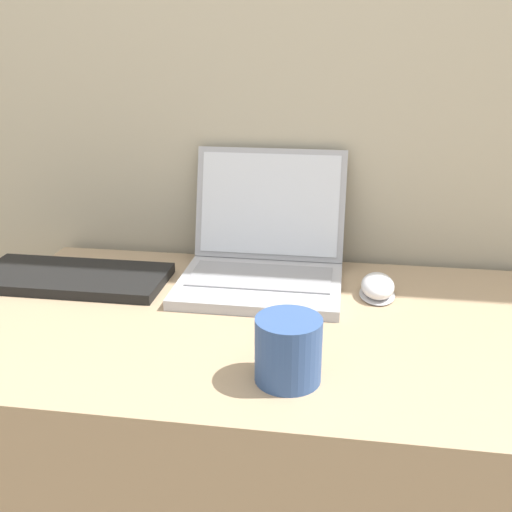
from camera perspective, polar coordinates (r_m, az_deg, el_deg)
wall_back at (r=1.28m, az=4.29°, el=21.55°), size 7.00×0.04×2.50m
desk at (r=1.26m, az=1.81°, el=-21.81°), size 1.07×0.61×0.76m
laptop at (r=1.19m, az=0.71°, el=0.19°), size 0.31×0.31×0.24m
drink_cup at (r=0.86m, az=3.09°, el=-8.79°), size 0.10×0.10×0.10m
computer_mouse at (r=1.15m, az=11.50°, el=-2.91°), size 0.07×0.10×0.04m
external_keyboard at (r=1.25m, az=-17.09°, el=-1.97°), size 0.38×0.17×0.02m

